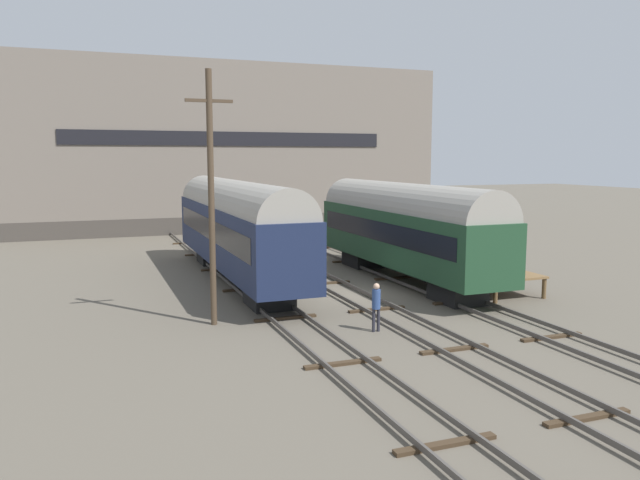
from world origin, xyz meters
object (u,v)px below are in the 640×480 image
(train_car_navy, at_px, (236,224))
(utility_pole, at_px, (211,196))
(train_car_green, at_px, (404,226))
(person_worker, at_px, (376,302))
(bench, at_px, (474,258))

(train_car_navy, xyz_separation_m, utility_pole, (-2.86, -8.28, 2.00))
(train_car_green, distance_m, person_worker, 10.06)
(train_car_navy, height_order, person_worker, train_car_navy)
(train_car_green, height_order, utility_pole, utility_pole)
(train_car_navy, distance_m, person_worker, 11.91)
(train_car_navy, relative_size, utility_pole, 1.92)
(train_car_green, distance_m, train_car_navy, 8.84)
(train_car_green, xyz_separation_m, person_worker, (-5.57, -8.17, -1.83))
(bench, bearing_deg, train_car_green, 133.15)
(train_car_navy, distance_m, bench, 12.37)
(train_car_green, distance_m, utility_pole, 12.33)
(bench, bearing_deg, train_car_navy, 150.94)
(train_car_green, height_order, bench, train_car_green)
(bench, bearing_deg, person_worker, -145.87)
(person_worker, bearing_deg, train_car_navy, 102.98)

